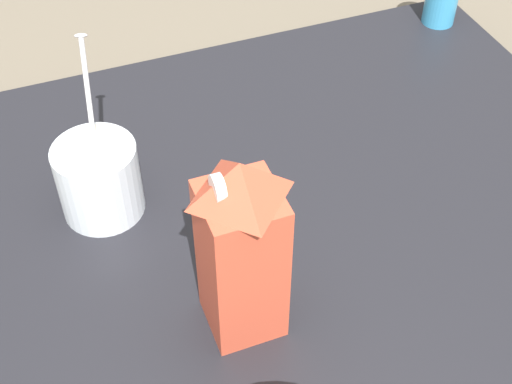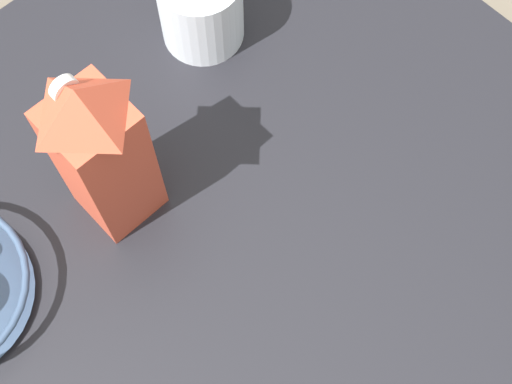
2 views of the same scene
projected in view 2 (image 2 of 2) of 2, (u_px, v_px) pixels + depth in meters
The scene contains 4 objects.
ground_plane at pixel (246, 251), 1.03m from camera, with size 6.00×6.00×0.00m, color #665B4C.
countertop at pixel (246, 245), 1.01m from camera, with size 1.12×1.12×0.05m.
milk_carton at pixel (101, 153), 0.88m from camera, with size 0.10×0.10×0.29m.
yogurt_tub at pixel (201, 5), 1.06m from camera, with size 0.17×0.13×0.26m.
Camera 2 is at (0.22, 0.25, 0.98)m, focal length 50.00 mm.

